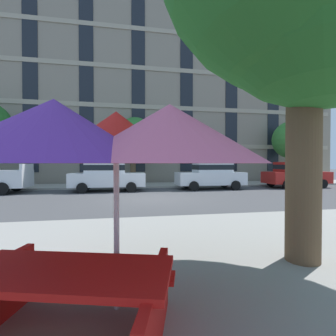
% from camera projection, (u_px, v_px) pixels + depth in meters
% --- Properties ---
extents(ground_plane, '(120.00, 120.00, 0.00)m').
position_uv_depth(ground_plane, '(151.00, 199.00, 11.76)').
color(ground_plane, '#424244').
extents(sidewalk_near_patio, '(56.00, 9.00, 0.12)m').
position_uv_depth(sidewalk_near_patio, '(242.00, 300.00, 2.92)').
color(sidewalk_near_patio, gray).
rests_on(sidewalk_near_patio, ground).
extents(sidewalk_far, '(56.00, 3.60, 0.12)m').
position_uv_depth(sidewalk_far, '(140.00, 185.00, 18.44)').
color(sidewalk_far, '#9E998E').
rests_on(sidewalk_far, ground).
extents(apartment_building, '(37.05, 12.08, 19.20)m').
position_uv_depth(apartment_building, '(134.00, 89.00, 26.32)').
color(apartment_building, gray).
rests_on(apartment_building, ground).
extents(sedan_white, '(4.40, 1.98, 1.78)m').
position_uv_depth(sedan_white, '(107.00, 175.00, 14.96)').
color(sedan_white, silver).
rests_on(sedan_white, ground).
extents(sedan_white_midblock, '(4.40, 1.98, 1.78)m').
position_uv_depth(sedan_white_midblock, '(211.00, 175.00, 16.19)').
color(sedan_white_midblock, silver).
rests_on(sedan_white_midblock, ground).
extents(sedan_red, '(4.40, 1.98, 1.78)m').
position_uv_depth(sedan_red, '(296.00, 174.00, 17.35)').
color(sedan_red, '#B21E19').
rests_on(sedan_red, ground).
extents(street_tree_middle, '(3.25, 3.40, 5.18)m').
position_uv_depth(street_tree_middle, '(133.00, 139.00, 18.89)').
color(street_tree_middle, brown).
rests_on(street_tree_middle, ground).
extents(street_tree_right, '(3.60, 3.61, 5.25)m').
position_uv_depth(street_tree_right, '(296.00, 140.00, 20.70)').
color(street_tree_right, brown).
rests_on(street_tree_right, ground).
extents(patio_umbrella, '(3.24, 3.01, 2.22)m').
position_uv_depth(patio_umbrella, '(116.00, 141.00, 2.62)').
color(patio_umbrella, silver).
rests_on(patio_umbrella, ground).
extents(picnic_table, '(2.15, 1.96, 0.77)m').
position_uv_depth(picnic_table, '(65.00, 302.00, 2.11)').
color(picnic_table, red).
rests_on(picnic_table, ground).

